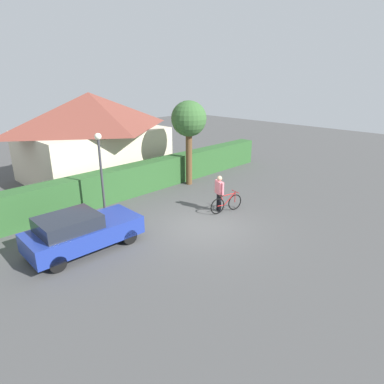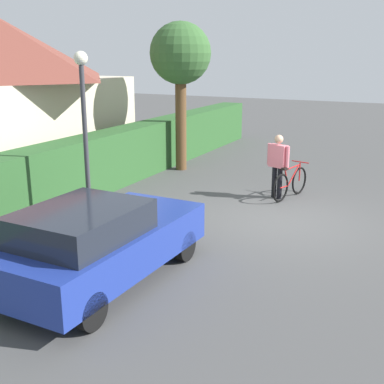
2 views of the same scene
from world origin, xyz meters
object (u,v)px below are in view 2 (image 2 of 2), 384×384
(tree_kerbside, at_px, (180,57))
(fire_hydrant, at_px, (16,246))
(street_lamp, at_px, (84,116))
(bicycle, at_px, (290,183))
(parked_car_near, at_px, (99,242))
(person_rider, at_px, (278,161))

(tree_kerbside, distance_m, fire_hydrant, 8.82)
(street_lamp, bearing_deg, fire_hydrant, -178.67)
(bicycle, distance_m, street_lamp, 5.75)
(parked_car_near, distance_m, street_lamp, 3.17)
(parked_car_near, xyz_separation_m, person_rider, (6.16, -1.14, 0.26))
(parked_car_near, relative_size, fire_hydrant, 4.94)
(bicycle, distance_m, tree_kerbside, 5.47)
(person_rider, distance_m, tree_kerbside, 4.96)
(person_rider, distance_m, street_lamp, 5.27)
(parked_car_near, xyz_separation_m, bicycle, (6.32, -1.45, -0.33))
(parked_car_near, xyz_separation_m, tree_kerbside, (8.03, 2.66, 2.85))
(bicycle, relative_size, tree_kerbside, 0.36)
(person_rider, bearing_deg, fire_hydrant, 155.82)
(street_lamp, bearing_deg, tree_kerbside, 8.61)
(street_lamp, bearing_deg, person_rider, -34.77)
(parked_car_near, relative_size, street_lamp, 1.07)
(parked_car_near, bearing_deg, tree_kerbside, 18.34)
(parked_car_near, height_order, person_rider, person_rider)
(parked_car_near, bearing_deg, person_rider, -10.45)
(bicycle, relative_size, fire_hydrant, 2.08)
(street_lamp, relative_size, fire_hydrant, 4.61)
(person_rider, bearing_deg, parked_car_near, 169.55)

